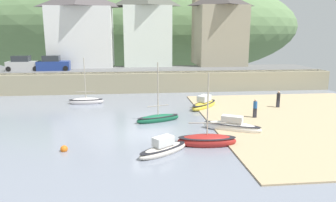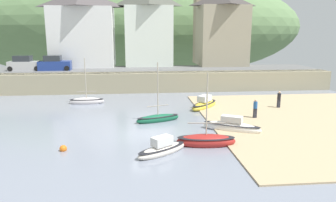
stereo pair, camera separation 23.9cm
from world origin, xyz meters
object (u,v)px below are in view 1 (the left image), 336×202
sailboat_white_hull (86,101)px  dinghy_open_wooden (204,104)px  motorboat_with_cabin (232,126)px  mooring_buoy (64,149)px  parked_car_by_wall (53,64)px  waterfront_building_left (81,28)px  person_on_slipway (278,98)px  church_with_spire (202,9)px  waterfront_building_centre (147,27)px  fishing_boat_green (163,149)px  parked_car_near_slipway (23,64)px  sailboat_blue_trim (207,141)px  person_near_water (255,107)px  sailboat_nearest_shore (158,118)px  waterfront_building_right (221,28)px

sailboat_white_hull → dinghy_open_wooden: bearing=-15.8°
motorboat_with_cabin → mooring_buoy: size_ratio=9.47×
parked_car_by_wall → waterfront_building_left: bearing=52.2°
person_on_slipway → church_with_spire: bearing=97.5°
waterfront_building_centre → mooring_buoy: waterfront_building_centre is taller
mooring_buoy → motorboat_with_cabin: bearing=14.4°
church_with_spire → fishing_boat_green: (-9.33, -33.41, -10.59)m
waterfront_building_centre → fishing_boat_green: bearing=-90.8°
sailboat_white_hull → parked_car_near_slipway: (-9.23, 9.99, 2.92)m
motorboat_with_cabin → waterfront_building_left: bearing=149.8°
sailboat_blue_trim → person_near_water: bearing=52.3°
motorboat_with_cabin → parked_car_by_wall: (-17.78, 20.77, 2.86)m
dinghy_open_wooden → mooring_buoy: bearing=173.8°
waterfront_building_centre → parked_car_near_slipway: waterfront_building_centre is taller
sailboat_nearest_shore → fishing_boat_green: 7.34m
dinghy_open_wooden → sailboat_nearest_shore: size_ratio=0.78×
waterfront_building_left → person_near_water: waterfront_building_left is taller
sailboat_nearest_shore → parked_car_by_wall: sailboat_nearest_shore is taller
waterfront_building_centre → motorboat_with_cabin: (5.18, -25.27, -7.76)m
waterfront_building_right → dinghy_open_wooden: bearing=-109.4°
waterfront_building_left → dinghy_open_wooden: (14.15, -17.69, -7.48)m
dinghy_open_wooden → person_near_water: (3.49, -4.39, 0.63)m
waterfront_building_centre → person_near_water: (8.19, -22.08, -7.12)m
waterfront_building_centre → person_near_water: waterfront_building_centre is taller
dinghy_open_wooden → waterfront_building_right: bearing=21.1°
waterfront_building_left → dinghy_open_wooden: size_ratio=2.69×
fishing_boat_green → dinghy_open_wooden: bearing=31.5°
church_with_spire → person_near_water: 27.91m
waterfront_building_left → church_with_spire: 19.04m
dinghy_open_wooden → fishing_boat_green: (-5.12, -11.72, -0.05)m
motorboat_with_cabin → sailboat_blue_trim: bearing=-102.2°
sailboat_blue_trim → person_on_slipway: 13.33m
dinghy_open_wooden → sailboat_blue_trim: 10.67m
sailboat_blue_trim → mooring_buoy: size_ratio=10.90×
sailboat_blue_trim → waterfront_building_right: bearing=78.4°
sailboat_nearest_shore → sailboat_blue_trim: (2.77, -6.09, 0.04)m
parked_car_near_slipway → sailboat_nearest_shore: bearing=-47.7°
person_near_water → sailboat_white_hull: bearing=153.7°
sailboat_nearest_shore → sailboat_blue_trim: bearing=-84.8°
dinghy_open_wooden → sailboat_nearest_shore: bearing=172.5°
sailboat_nearest_shore → fishing_boat_green: sailboat_nearest_shore is taller
sailboat_blue_trim → parked_car_near_slipway: (-18.96, 23.66, 2.90)m
parked_car_near_slipway → person_on_slipway: bearing=-26.9°
fishing_boat_green → waterfront_building_left: bearing=72.2°
waterfront_building_centre → church_with_spire: 10.16m
waterfront_building_right → waterfront_building_left: bearing=-180.0°
waterfront_building_centre → motorboat_with_cabin: 26.94m
parked_car_by_wall → person_near_water: parked_car_by_wall is taller
waterfront_building_right → sailboat_nearest_shore: 25.85m
sailboat_blue_trim → mooring_buoy: (-9.17, -0.14, -0.17)m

